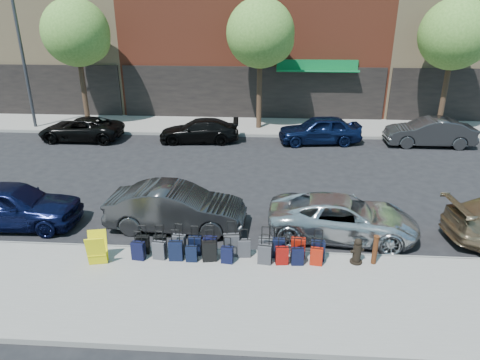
# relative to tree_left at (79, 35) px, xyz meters

# --- Properties ---
(ground) EXTENTS (120.00, 120.00, 0.00)m
(ground) POSITION_rel_tree_left_xyz_m (9.86, -9.50, -5.41)
(ground) COLOR black
(ground) RESTS_ON ground
(sidewalk_near) EXTENTS (60.00, 4.00, 0.15)m
(sidewalk_near) POSITION_rel_tree_left_xyz_m (9.86, -16.00, -5.34)
(sidewalk_near) COLOR gray
(sidewalk_near) RESTS_ON ground
(sidewalk_far) EXTENTS (60.00, 4.00, 0.15)m
(sidewalk_far) POSITION_rel_tree_left_xyz_m (9.86, 0.50, -5.34)
(sidewalk_far) COLOR gray
(sidewalk_far) RESTS_ON ground
(curb_near) EXTENTS (60.00, 0.08, 0.15)m
(curb_near) POSITION_rel_tree_left_xyz_m (9.86, -13.98, -5.34)
(curb_near) COLOR gray
(curb_near) RESTS_ON ground
(curb_far) EXTENTS (60.00, 0.08, 0.15)m
(curb_far) POSITION_rel_tree_left_xyz_m (9.86, -1.52, -5.34)
(curb_far) COLOR gray
(curb_far) RESTS_ON ground
(tree_left) EXTENTS (3.80, 3.80, 7.27)m
(tree_left) POSITION_rel_tree_left_xyz_m (0.00, 0.00, 0.00)
(tree_left) COLOR black
(tree_left) RESTS_ON sidewalk_far
(tree_center) EXTENTS (3.80, 3.80, 7.27)m
(tree_center) POSITION_rel_tree_left_xyz_m (10.50, 0.00, 0.00)
(tree_center) COLOR black
(tree_center) RESTS_ON sidewalk_far
(tree_right) EXTENTS (3.80, 3.80, 7.27)m
(tree_right) POSITION_rel_tree_left_xyz_m (21.00, 0.00, 0.00)
(tree_right) COLOR black
(tree_right) RESTS_ON sidewalk_far
(streetlight) EXTENTS (2.59, 0.18, 8.00)m
(streetlight) POSITION_rel_tree_left_xyz_m (-2.94, -0.70, -0.75)
(streetlight) COLOR #333338
(streetlight) RESTS_ON sidewalk_far
(suitcase_front_0) EXTENTS (0.38, 0.23, 0.89)m
(suitcase_front_0) POSITION_rel_tree_left_xyz_m (7.33, -14.31, -4.98)
(suitcase_front_0) COLOR black
(suitcase_front_0) RESTS_ON sidewalk_near
(suitcase_front_1) EXTENTS (0.39, 0.24, 0.89)m
(suitcase_front_1) POSITION_rel_tree_left_xyz_m (7.82, -14.27, -4.98)
(suitcase_front_1) COLOR black
(suitcase_front_1) RESTS_ON sidewalk_near
(suitcase_front_2) EXTENTS (0.41, 0.26, 0.94)m
(suitcase_front_2) POSITION_rel_tree_left_xyz_m (8.38, -14.26, -4.97)
(suitcase_front_2) COLOR #3F4045
(suitcase_front_2) RESTS_ON sidewalk_near
(suitcase_front_3) EXTENTS (0.38, 0.21, 0.91)m
(suitcase_front_3) POSITION_rel_tree_left_xyz_m (8.86, -14.29, -4.98)
(suitcase_front_3) COLOR black
(suitcase_front_3) RESTS_ON sidewalk_near
(suitcase_front_4) EXTENTS (0.40, 0.24, 0.94)m
(suitcase_front_4) POSITION_rel_tree_left_xyz_m (9.31, -14.29, -4.97)
(suitcase_front_4) COLOR black
(suitcase_front_4) RESTS_ON sidewalk_near
(suitcase_front_5) EXTENTS (0.48, 0.31, 1.08)m
(suitcase_front_5) POSITION_rel_tree_left_xyz_m (9.93, -14.27, -4.92)
(suitcase_front_5) COLOR #333338
(suitcase_front_5) RESTS_ON sidewalk_near
(suitcase_front_6) EXTENTS (0.38, 0.24, 0.87)m
(suitcase_front_6) POSITION_rel_tree_left_xyz_m (10.31, -14.31, -4.99)
(suitcase_front_6) COLOR #38383D
(suitcase_front_6) RESTS_ON sidewalk_near
(suitcase_front_7) EXTENTS (0.41, 0.24, 0.97)m
(suitcase_front_7) POSITION_rel_tree_left_xyz_m (10.92, -14.29, -4.96)
(suitcase_front_7) COLOR #37373C
(suitcase_front_7) RESTS_ON sidewalk_near
(suitcase_front_8) EXTENTS (0.39, 0.22, 0.93)m
(suitcase_front_8) POSITION_rel_tree_left_xyz_m (11.28, -14.27, -4.97)
(suitcase_front_8) COLOR black
(suitcase_front_8) RESTS_ON sidewalk_near
(suitcase_front_9) EXTENTS (0.43, 0.27, 0.98)m
(suitcase_front_9) POSITION_rel_tree_left_xyz_m (11.86, -14.26, -4.95)
(suitcase_front_9) COLOR maroon
(suitcase_front_9) RESTS_ON sidewalk_near
(suitcase_front_10) EXTENTS (0.40, 0.23, 0.95)m
(suitcase_front_10) POSITION_rel_tree_left_xyz_m (12.42, -14.35, -4.96)
(suitcase_front_10) COLOR black
(suitcase_front_10) RESTS_ON sidewalk_near
(suitcase_back_0) EXTENTS (0.39, 0.26, 0.87)m
(suitcase_back_0) POSITION_rel_tree_left_xyz_m (7.28, -14.66, -4.99)
(suitcase_back_0) COLOR black
(suitcase_back_0) RESTS_ON sidewalk_near
(suitcase_back_1) EXTENTS (0.39, 0.26, 0.87)m
(suitcase_back_1) POSITION_rel_tree_left_xyz_m (7.87, -14.58, -4.99)
(suitcase_back_1) COLOR #414147
(suitcase_back_1) RESTS_ON sidewalk_near
(suitcase_back_2) EXTENTS (0.41, 0.25, 0.94)m
(suitcase_back_2) POSITION_rel_tree_left_xyz_m (8.36, -14.61, -4.97)
(suitcase_back_2) COLOR black
(suitcase_back_2) RESTS_ON sidewalk_near
(suitcase_back_3) EXTENTS (0.33, 0.20, 0.77)m
(suitcase_back_3) POSITION_rel_tree_left_xyz_m (8.82, -14.66, -5.02)
(suitcase_back_3) COLOR black
(suitcase_back_3) RESTS_ON sidewalk_near
(suitcase_back_4) EXTENTS (0.43, 0.30, 0.95)m
(suitcase_back_4) POSITION_rel_tree_left_xyz_m (9.33, -14.59, -4.96)
(suitcase_back_4) COLOR black
(suitcase_back_4) RESTS_ON sidewalk_near
(suitcase_back_5) EXTENTS (0.35, 0.23, 0.80)m
(suitcase_back_5) POSITION_rel_tree_left_xyz_m (9.84, -14.67, -5.01)
(suitcase_back_5) COLOR black
(suitcase_back_5) RESTS_ON sidewalk_near
(suitcase_back_7) EXTENTS (0.41, 0.27, 0.91)m
(suitcase_back_7) POSITION_rel_tree_left_xyz_m (10.90, -14.63, -4.98)
(suitcase_back_7) COLOR #37373B
(suitcase_back_7) RESTS_ON sidewalk_near
(suitcase_back_8) EXTENTS (0.37, 0.24, 0.84)m
(suitcase_back_8) POSITION_rel_tree_left_xyz_m (11.39, -14.62, -5.00)
(suitcase_back_8) COLOR maroon
(suitcase_back_8) RESTS_ON sidewalk_near
(suitcase_back_9) EXTENTS (0.36, 0.22, 0.82)m
(suitcase_back_9) POSITION_rel_tree_left_xyz_m (11.82, -14.63, -5.01)
(suitcase_back_9) COLOR black
(suitcase_back_9) RESTS_ON sidewalk_near
(suitcase_back_10) EXTENTS (0.37, 0.24, 0.82)m
(suitcase_back_10) POSITION_rel_tree_left_xyz_m (12.36, -14.59, -5.01)
(suitcase_back_10) COLOR #A91C0A
(suitcase_back_10) RESTS_ON sidewalk_near
(fire_hydrant) EXTENTS (0.39, 0.35, 0.77)m
(fire_hydrant) POSITION_rel_tree_left_xyz_m (13.51, -14.43, -4.91)
(fire_hydrant) COLOR black
(fire_hydrant) RESTS_ON sidewalk_near
(bollard) EXTENTS (0.16, 0.16, 0.88)m
(bollard) POSITION_rel_tree_left_xyz_m (13.99, -14.43, -4.81)
(bollard) COLOR #38190C
(bollard) RESTS_ON sidewalk_near
(display_rack) EXTENTS (0.62, 0.66, 0.92)m
(display_rack) POSITION_rel_tree_left_xyz_m (6.19, -14.93, -4.81)
(display_rack) COLOR yellow
(display_rack) RESTS_ON sidewalk_near
(car_near_0) EXTENTS (4.60, 1.98, 1.55)m
(car_near_0) POSITION_rel_tree_left_xyz_m (2.40, -12.66, -4.64)
(car_near_0) COLOR #0B1134
(car_near_0) RESTS_ON ground
(car_near_1) EXTENTS (4.63, 1.82, 1.50)m
(car_near_1) POSITION_rel_tree_left_xyz_m (7.95, -12.47, -4.66)
(car_near_1) COLOR #2F2F31
(car_near_1) RESTS_ON ground
(car_near_2) EXTENTS (4.91, 2.62, 1.31)m
(car_near_2) POSITION_rel_tree_left_xyz_m (13.37, -12.61, -4.76)
(car_near_2) COLOR silver
(car_near_2) RESTS_ON ground
(car_far_0) EXTENTS (4.55, 2.13, 1.26)m
(car_far_0) POSITION_rel_tree_left_xyz_m (0.61, -2.76, -4.78)
(car_far_0) COLOR black
(car_far_0) RESTS_ON ground
(car_far_1) EXTENTS (4.42, 2.05, 1.25)m
(car_far_1) POSITION_rel_tree_left_xyz_m (7.17, -2.64, -4.79)
(car_far_1) COLOR black
(car_far_1) RESTS_ON ground
(car_far_2) EXTENTS (4.57, 2.26, 1.50)m
(car_far_2) POSITION_rel_tree_left_xyz_m (13.69, -2.48, -4.66)
(car_far_2) COLOR #0D183D
(car_far_2) RESTS_ON ground
(car_far_3) EXTENTS (4.53, 1.62, 1.49)m
(car_far_3) POSITION_rel_tree_left_xyz_m (19.44, -2.53, -4.67)
(car_far_3) COLOR #353537
(car_far_3) RESTS_ON ground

